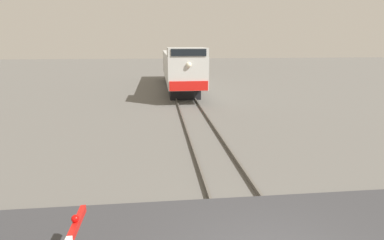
{
  "coord_description": "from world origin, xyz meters",
  "views": [
    {
      "loc": [
        -2.06,
        -4.39,
        4.26
      ],
      "look_at": [
        -0.93,
        5.85,
        1.67
      ],
      "focal_mm": 29.02,
      "sensor_mm": 36.0,
      "label": 1
    }
  ],
  "objects": [
    {
      "name": "locomotive",
      "position": [
        0.0,
        24.7,
        2.03
      ],
      "size": [
        2.74,
        17.64,
        3.89
      ],
      "color": "black",
      "rests_on": "ground_plane"
    }
  ]
}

